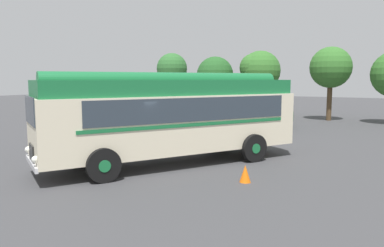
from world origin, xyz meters
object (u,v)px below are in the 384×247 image
(box_van, at_px, (199,106))
(traffic_cone, at_px, (245,174))
(vintage_bus, at_px, (173,115))
(car_mid_left, at_px, (271,116))
(car_near_left, at_px, (234,113))

(box_van, height_order, traffic_cone, box_van)
(vintage_bus, distance_m, traffic_cone, 3.92)
(vintage_bus, distance_m, car_mid_left, 12.04)
(vintage_bus, height_order, box_van, vintage_bus)
(car_near_left, distance_m, car_mid_left, 2.85)
(car_near_left, distance_m, box_van, 2.54)
(vintage_bus, distance_m, car_near_left, 12.81)
(car_near_left, bearing_deg, box_van, -154.78)
(car_near_left, xyz_separation_m, car_mid_left, (2.80, -0.49, 0.00))
(box_van, bearing_deg, traffic_cone, -56.36)
(vintage_bus, height_order, car_near_left, vintage_bus)
(car_near_left, height_order, car_mid_left, same)
(vintage_bus, relative_size, traffic_cone, 17.99)
(car_near_left, relative_size, traffic_cone, 7.74)
(box_van, bearing_deg, car_mid_left, 6.48)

